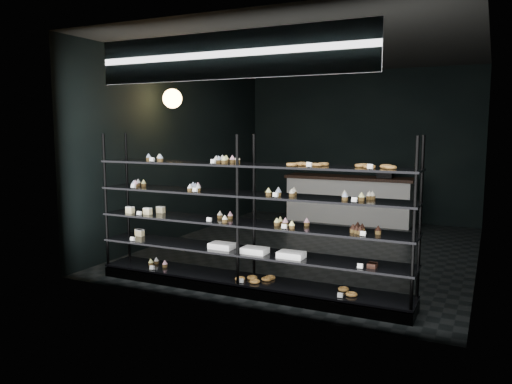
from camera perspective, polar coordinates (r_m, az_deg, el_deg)
room at (r=8.15m, az=6.67°, el=4.59°), size 5.01×6.01×3.20m
display_shelf at (r=6.05m, az=-1.38°, el=-5.60°), size 4.00×0.50×1.91m
signage at (r=5.51m, az=-3.41°, el=15.32°), size 3.30×0.05×0.50m
pendant_lamp at (r=8.21m, az=-9.54°, el=10.50°), size 0.30×0.30×0.88m
service_counter at (r=10.66m, az=10.61°, el=-0.78°), size 2.67×0.65×1.23m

